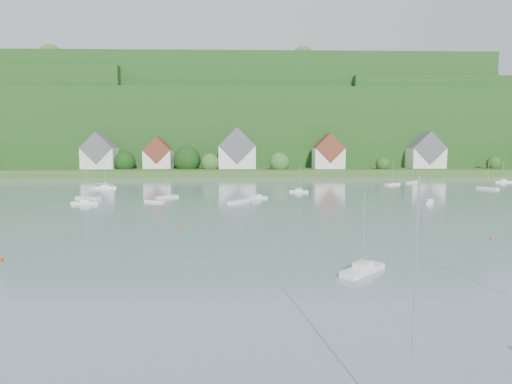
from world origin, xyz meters
TOP-DOWN VIEW (x-y plane):
  - far_shore_strip at (0.00, 200.00)m, footprint 600.00×60.00m
  - forested_ridge at (0.39, 268.57)m, footprint 620.00×181.22m
  - village_building_0 at (-55.00, 187.00)m, footprint 14.00×10.40m
  - village_building_1 at (-30.00, 189.00)m, footprint 12.00×9.36m
  - village_building_2 at (5.00, 188.00)m, footprint 16.00×11.44m
  - village_building_3 at (45.00, 186.00)m, footprint 13.00×10.40m
  - village_building_4 at (90.00, 190.00)m, footprint 15.00×10.40m
  - near_sailboat_3 at (19.52, 37.90)m, footprint 5.16×5.06m
  - mooring_buoy_2 at (40.40, 52.27)m, footprint 0.38×0.38m
  - mooring_buoy_3 at (-1.39, 62.20)m, footprint 0.46×0.46m
  - mooring_buoy_5 at (-17.36, 43.17)m, footprint 0.48×0.48m
  - far_sailboat_cluster at (2.49, 117.35)m, footprint 187.97×60.49m

SIDE VIEW (x-z plane):
  - mooring_buoy_2 at x=40.40m, z-range -0.19..0.19m
  - mooring_buoy_3 at x=-1.39m, z-range -0.23..0.23m
  - mooring_buoy_5 at x=-17.36m, z-range -0.24..0.24m
  - far_sailboat_cluster at x=2.49m, z-range -3.98..4.73m
  - near_sailboat_3 at x=19.52m, z-range -3.39..4.23m
  - far_shore_strip at x=0.00m, z-range 0.00..3.00m
  - village_building_1 at x=-30.00m, z-range 1.75..15.75m
  - village_building_3 at x=45.00m, z-range 1.68..17.18m
  - village_building_0 at x=-55.00m, z-range 1.51..17.51m
  - village_building_4 at x=90.00m, z-range 1.34..17.84m
  - village_building_2 at x=5.00m, z-range 1.27..19.27m
  - forested_ridge at x=0.39m, z-range -12.06..57.83m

